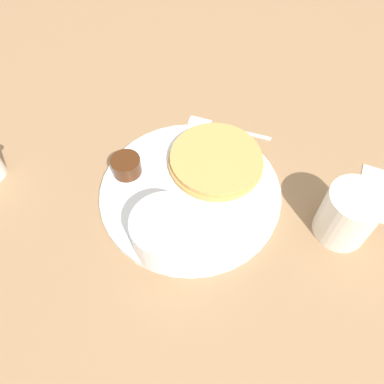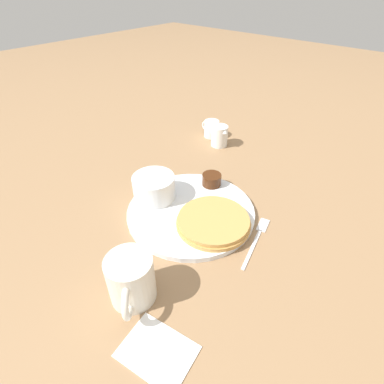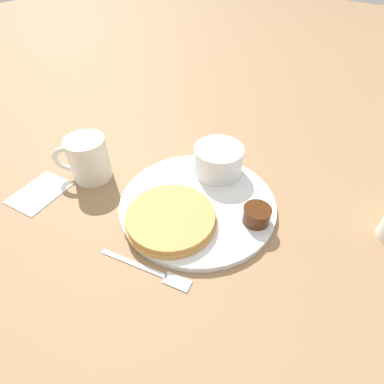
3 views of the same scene
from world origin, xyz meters
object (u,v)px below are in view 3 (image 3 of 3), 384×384
at_px(bowl, 218,159).
at_px(coffee_mug, 88,159).
at_px(fork, 156,273).
at_px(plate, 198,203).

relative_size(bowl, coffee_mug, 1.05).
xyz_separation_m(bowl, coffee_mug, (-0.16, 0.20, 0.00)).
height_order(coffee_mug, fork, coffee_mug).
height_order(plate, fork, plate).
height_order(plate, coffee_mug, coffee_mug).
height_order(bowl, coffee_mug, coffee_mug).
bearing_deg(coffee_mug, bowl, -51.06).
distance_m(plate, fork, 0.16).
relative_size(plate, fork, 1.92).
xyz_separation_m(coffee_mug, fork, (-0.08, -0.26, -0.04)).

